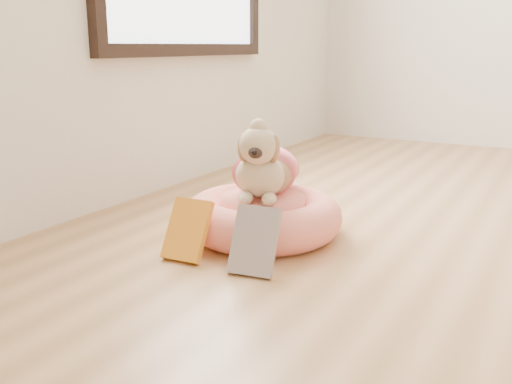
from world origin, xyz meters
The scene contains 4 objects.
pet_bed centered at (-1.22, -0.22, 0.07)m, with size 0.59×0.59×0.15m.
dog centered at (-1.23, -0.20, 0.30)m, with size 0.28×0.41×0.30m, color brown, non-canonical shape.
book_yellow centered at (-1.33, -0.54, 0.10)m, with size 0.14×0.03×0.21m, color yellow.
book_white centered at (-1.07, -0.54, 0.10)m, with size 0.14×0.02×0.22m, color white.
Camera 1 is at (-0.25, -2.00, 0.69)m, focal length 40.00 mm.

